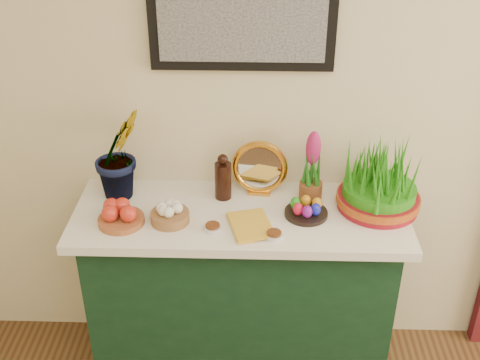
% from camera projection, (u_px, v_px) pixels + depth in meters
% --- Properties ---
extents(sideboard, '(1.30, 0.45, 0.85)m').
position_uv_depth(sideboard, '(240.00, 295.00, 2.76)').
color(sideboard, '#12331C').
rests_on(sideboard, ground).
extents(tablecloth, '(1.40, 0.55, 0.04)m').
position_uv_depth(tablecloth, '(240.00, 215.00, 2.53)').
color(tablecloth, white).
rests_on(tablecloth, sideboard).
extents(hyacinth_green, '(0.35, 0.35, 0.53)m').
position_uv_depth(hyacinth_green, '(118.00, 140.00, 2.50)').
color(hyacinth_green, '#206819').
rests_on(hyacinth_green, tablecloth).
extents(apple_bowl, '(0.25, 0.25, 0.09)m').
position_uv_depth(apple_bowl, '(121.00, 215.00, 2.43)').
color(apple_bowl, '#98502A').
rests_on(apple_bowl, tablecloth).
extents(garlic_basket, '(0.19, 0.19, 0.09)m').
position_uv_depth(garlic_basket, '(170.00, 214.00, 2.44)').
color(garlic_basket, '#8E5F39').
rests_on(garlic_basket, tablecloth).
extents(vinegar_cruet, '(0.07, 0.07, 0.21)m').
position_uv_depth(vinegar_cruet, '(223.00, 179.00, 2.57)').
color(vinegar_cruet, black).
rests_on(vinegar_cruet, tablecloth).
extents(mirror, '(0.25, 0.08, 0.25)m').
position_uv_depth(mirror, '(260.00, 168.00, 2.60)').
color(mirror, gold).
rests_on(mirror, tablecloth).
extents(book, '(0.19, 0.24, 0.03)m').
position_uv_depth(book, '(232.00, 228.00, 2.39)').
color(book, gold).
rests_on(book, tablecloth).
extents(spice_dish_left, '(0.07, 0.07, 0.03)m').
position_uv_depth(spice_dish_left, '(213.00, 228.00, 2.40)').
color(spice_dish_left, silver).
rests_on(spice_dish_left, tablecloth).
extents(spice_dish_right, '(0.07, 0.07, 0.03)m').
position_uv_depth(spice_dish_right, '(274.00, 235.00, 2.35)').
color(spice_dish_right, silver).
rests_on(spice_dish_right, tablecloth).
extents(egg_plate, '(0.24, 0.24, 0.07)m').
position_uv_depth(egg_plate, '(306.00, 210.00, 2.48)').
color(egg_plate, black).
rests_on(egg_plate, tablecloth).
extents(hyacinth_pink, '(0.10, 0.10, 0.32)m').
position_uv_depth(hyacinth_pink, '(312.00, 170.00, 2.53)').
color(hyacinth_pink, brown).
rests_on(hyacinth_pink, tablecloth).
extents(wheatgrass_sabzeh, '(0.35, 0.35, 0.29)m').
position_uv_depth(wheatgrass_sabzeh, '(380.00, 182.00, 2.48)').
color(wheatgrass_sabzeh, maroon).
rests_on(wheatgrass_sabzeh, tablecloth).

